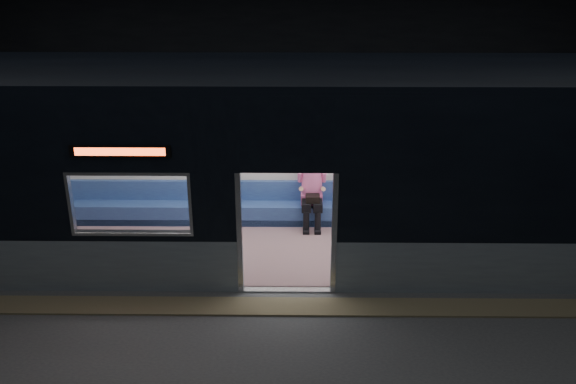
{
  "coord_description": "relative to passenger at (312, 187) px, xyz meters",
  "views": [
    {
      "loc": [
        0.12,
        -7.51,
        5.18
      ],
      "look_at": [
        0.0,
        2.3,
        1.22
      ],
      "focal_mm": 38.0,
      "sensor_mm": 36.0,
      "label": 1
    }
  ],
  "objects": [
    {
      "name": "station_floor",
      "position": [
        -0.46,
        -3.55,
        -0.83
      ],
      "size": [
        24.0,
        14.0,
        0.01
      ],
      "primitive_type": "cube",
      "color": "#47494C",
      "rests_on": "ground"
    },
    {
      "name": "station_envelope",
      "position": [
        -0.46,
        -3.55,
        2.84
      ],
      "size": [
        24.0,
        14.0,
        5.0
      ],
      "color": "black",
      "rests_on": "station_floor"
    },
    {
      "name": "tactile_strip",
      "position": [
        -0.46,
        -3.0,
        -0.81
      ],
      "size": [
        22.8,
        0.5,
        0.03
      ],
      "primitive_type": "cube",
      "color": "#8C7F59",
      "rests_on": "station_floor"
    },
    {
      "name": "metro_car",
      "position": [
        -0.46,
        -1.0,
        1.02
      ],
      "size": [
        18.0,
        3.04,
        3.35
      ],
      "color": "#8E9FA9",
      "rests_on": "station_floor"
    },
    {
      "name": "passenger",
      "position": [
        0.0,
        0.0,
        0.0
      ],
      "size": [
        0.47,
        0.76,
        1.44
      ],
      "rotation": [
        0.0,
        0.0,
        -0.18
      ],
      "color": "black",
      "rests_on": "metro_car"
    },
    {
      "name": "handbag",
      "position": [
        0.01,
        -0.24,
        -0.14
      ],
      "size": [
        0.28,
        0.24,
        0.13
      ],
      "primitive_type": "cube",
      "rotation": [
        0.0,
        0.0,
        -0.04
      ],
      "color": "black",
      "rests_on": "passenger"
    },
    {
      "name": "transit_map",
      "position": [
        1.25,
        0.31,
        0.68
      ],
      "size": [
        1.09,
        0.03,
        0.71
      ],
      "primitive_type": "cube",
      "color": "white",
      "rests_on": "metro_car"
    }
  ]
}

